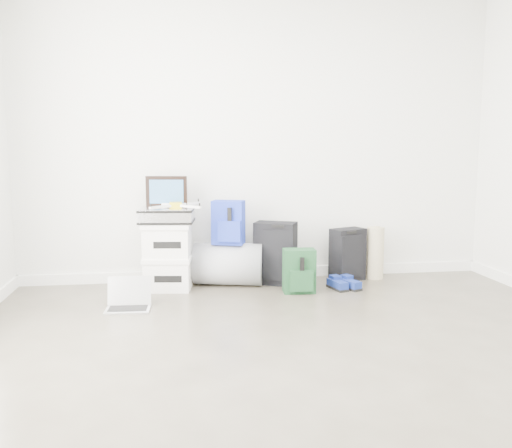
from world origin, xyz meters
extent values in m
plane|color=#3E382D|center=(0.00, 0.00, 0.00)|extent=(5.00, 5.00, 0.00)
cube|color=silver|center=(0.00, 2.50, 1.35)|extent=(4.50, 0.02, 2.70)
cube|color=white|center=(0.00, 2.49, 0.05)|extent=(4.50, 0.02, 0.10)
cube|color=white|center=(-0.87, 2.19, 0.13)|extent=(0.44, 0.37, 0.26)
cube|color=white|center=(-0.87, 2.19, 0.28)|extent=(0.46, 0.39, 0.04)
cube|color=white|center=(-0.87, 2.19, 0.43)|extent=(0.44, 0.37, 0.26)
cube|color=white|center=(-0.87, 2.19, 0.58)|extent=(0.46, 0.39, 0.04)
cube|color=#B2B2B7|center=(-0.87, 2.19, 0.67)|extent=(0.50, 0.39, 0.13)
cube|color=black|center=(-0.87, 2.29, 0.87)|extent=(0.37, 0.09, 0.28)
cube|color=#266099|center=(-0.87, 2.27, 0.87)|extent=(0.30, 0.06, 0.21)
cube|color=gold|center=(-0.79, 2.17, 0.76)|extent=(0.11, 0.11, 0.05)
cube|color=white|center=(-0.68, 2.27, 0.76)|extent=(0.23, 0.22, 0.02)
cube|color=white|center=(-0.89, 2.27, 0.76)|extent=(0.22, 0.23, 0.02)
cube|color=white|center=(-0.90, 2.06, 0.76)|extent=(0.23, 0.22, 0.02)
cube|color=white|center=(-0.69, 2.06, 0.76)|extent=(0.22, 0.23, 0.02)
cylinder|color=#9B9DA4|center=(-0.32, 2.28, 0.19)|extent=(0.70, 0.54, 0.39)
cube|color=#1931A4|center=(-0.32, 2.26, 0.59)|extent=(0.32, 0.25, 0.40)
cube|color=#1931A4|center=(-0.32, 2.16, 0.52)|extent=(0.22, 0.12, 0.19)
cube|color=black|center=(0.12, 2.25, 0.29)|extent=(0.43, 0.35, 0.58)
cube|color=black|center=(0.12, 2.13, 0.29)|extent=(0.27, 0.14, 0.46)
cube|color=black|center=(0.12, 2.13, 0.56)|extent=(0.11, 0.07, 0.02)
cube|color=#12311D|center=(0.27, 1.91, 0.19)|extent=(0.28, 0.18, 0.38)
cube|color=#12311D|center=(0.27, 1.81, 0.13)|extent=(0.20, 0.07, 0.18)
cube|color=black|center=(0.83, 2.28, 0.25)|extent=(0.36, 0.29, 0.50)
cube|color=black|center=(0.83, 2.17, 0.25)|extent=(0.23, 0.12, 0.40)
cube|color=black|center=(0.83, 2.18, 0.48)|extent=(0.11, 0.06, 0.02)
cube|color=black|center=(0.63, 1.96, 0.01)|extent=(0.15, 0.26, 0.02)
cube|color=navy|center=(0.63, 1.96, 0.05)|extent=(0.15, 0.25, 0.06)
cube|color=black|center=(0.74, 1.96, 0.01)|extent=(0.19, 0.26, 0.02)
cube|color=navy|center=(0.74, 1.96, 0.05)|extent=(0.18, 0.25, 0.06)
cylinder|color=tan|center=(1.11, 2.31, 0.25)|extent=(0.16, 0.16, 0.50)
cube|color=silver|center=(-1.17, 1.57, 0.01)|extent=(0.35, 0.26, 0.02)
cube|color=black|center=(-1.17, 1.57, 0.02)|extent=(0.30, 0.17, 0.00)
cube|color=black|center=(-1.17, 1.69, 0.13)|extent=(0.34, 0.03, 0.23)
camera|label=1|loc=(-0.79, -2.62, 1.25)|focal=38.00mm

